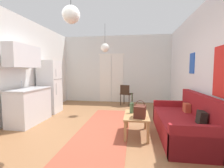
{
  "coord_description": "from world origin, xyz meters",
  "views": [
    {
      "loc": [
        0.82,
        -3.34,
        1.37
      ],
      "look_at": [
        0.15,
        1.35,
        0.98
      ],
      "focal_mm": 25.74,
      "sensor_mm": 36.0,
      "label": 1
    }
  ],
  "objects_px": {
    "bamboo_vase": "(132,108)",
    "pendant_lamp_far": "(105,48)",
    "coffee_table": "(136,118)",
    "refrigerator": "(50,87)",
    "handbag": "(140,111)",
    "accent_chair": "(126,93)",
    "couch": "(186,124)",
    "pendant_lamp_near": "(71,15)"
  },
  "relations": [
    {
      "from": "bamboo_vase",
      "to": "handbag",
      "type": "distance_m",
      "value": 0.36
    },
    {
      "from": "refrigerator",
      "to": "accent_chair",
      "type": "xyz_separation_m",
      "value": [
        2.42,
        1.4,
        -0.37
      ]
    },
    {
      "from": "couch",
      "to": "pendant_lamp_far",
      "type": "height_order",
      "value": "pendant_lamp_far"
    },
    {
      "from": "refrigerator",
      "to": "pendant_lamp_near",
      "type": "distance_m",
      "value": 3.16
    },
    {
      "from": "refrigerator",
      "to": "pendant_lamp_near",
      "type": "relative_size",
      "value": 2.36
    },
    {
      "from": "bamboo_vase",
      "to": "pendant_lamp_near",
      "type": "xyz_separation_m",
      "value": [
        -1.02,
        -0.84,
        1.77
      ]
    },
    {
      "from": "couch",
      "to": "coffee_table",
      "type": "xyz_separation_m",
      "value": [
        -1.02,
        -0.07,
        0.11
      ]
    },
    {
      "from": "pendant_lamp_near",
      "to": "accent_chair",
      "type": "bearing_deg",
      "value": 78.49
    },
    {
      "from": "couch",
      "to": "handbag",
      "type": "relative_size",
      "value": 6.01
    },
    {
      "from": "refrigerator",
      "to": "accent_chair",
      "type": "height_order",
      "value": "refrigerator"
    },
    {
      "from": "handbag",
      "to": "pendant_lamp_far",
      "type": "relative_size",
      "value": 0.38
    },
    {
      "from": "coffee_table",
      "to": "refrigerator",
      "type": "xyz_separation_m",
      "value": [
        -2.81,
        1.52,
        0.47
      ]
    },
    {
      "from": "coffee_table",
      "to": "handbag",
      "type": "height_order",
      "value": "handbag"
    },
    {
      "from": "coffee_table",
      "to": "pendant_lamp_near",
      "type": "height_order",
      "value": "pendant_lamp_near"
    },
    {
      "from": "bamboo_vase",
      "to": "accent_chair",
      "type": "height_order",
      "value": "bamboo_vase"
    },
    {
      "from": "refrigerator",
      "to": "accent_chair",
      "type": "distance_m",
      "value": 2.82
    },
    {
      "from": "accent_chair",
      "to": "pendant_lamp_near",
      "type": "distance_m",
      "value": 4.14
    },
    {
      "from": "couch",
      "to": "coffee_table",
      "type": "height_order",
      "value": "couch"
    },
    {
      "from": "pendant_lamp_near",
      "to": "refrigerator",
      "type": "bearing_deg",
      "value": 126.99
    },
    {
      "from": "couch",
      "to": "pendant_lamp_far",
      "type": "xyz_separation_m",
      "value": [
        -2.04,
        1.78,
        1.85
      ]
    },
    {
      "from": "couch",
      "to": "bamboo_vase",
      "type": "bearing_deg",
      "value": 177.11
    },
    {
      "from": "pendant_lamp_far",
      "to": "coffee_table",
      "type": "bearing_deg",
      "value": -60.97
    },
    {
      "from": "refrigerator",
      "to": "couch",
      "type": "bearing_deg",
      "value": -20.74
    },
    {
      "from": "coffee_table",
      "to": "handbag",
      "type": "distance_m",
      "value": 0.28
    },
    {
      "from": "accent_chair",
      "to": "pendant_lamp_far",
      "type": "bearing_deg",
      "value": 78.86
    },
    {
      "from": "bamboo_vase",
      "to": "pendant_lamp_far",
      "type": "relative_size",
      "value": 0.49
    },
    {
      "from": "handbag",
      "to": "accent_chair",
      "type": "xyz_separation_m",
      "value": [
        -0.45,
        3.11,
        -0.08
      ]
    },
    {
      "from": "pendant_lamp_far",
      "to": "bamboo_vase",
      "type": "bearing_deg",
      "value": -61.93
    },
    {
      "from": "refrigerator",
      "to": "accent_chair",
      "type": "relative_size",
      "value": 2.07
    },
    {
      "from": "refrigerator",
      "to": "pendant_lamp_far",
      "type": "bearing_deg",
      "value": 10.34
    },
    {
      "from": "accent_chair",
      "to": "coffee_table",
      "type": "bearing_deg",
      "value": 117.1
    },
    {
      "from": "couch",
      "to": "pendant_lamp_near",
      "type": "bearing_deg",
      "value": -159.91
    },
    {
      "from": "accent_chair",
      "to": "bamboo_vase",
      "type": "bearing_deg",
      "value": 115.29
    },
    {
      "from": "coffee_table",
      "to": "refrigerator",
      "type": "relative_size",
      "value": 0.5
    },
    {
      "from": "couch",
      "to": "handbag",
      "type": "height_order",
      "value": "couch"
    },
    {
      "from": "bamboo_vase",
      "to": "refrigerator",
      "type": "bearing_deg",
      "value": 152.73
    },
    {
      "from": "pendant_lamp_far",
      "to": "refrigerator",
      "type": "bearing_deg",
      "value": -169.66
    },
    {
      "from": "coffee_table",
      "to": "refrigerator",
      "type": "height_order",
      "value": "refrigerator"
    },
    {
      "from": "couch",
      "to": "refrigerator",
      "type": "distance_m",
      "value": 4.14
    },
    {
      "from": "couch",
      "to": "accent_chair",
      "type": "bearing_deg",
      "value": 116.27
    },
    {
      "from": "pendant_lamp_near",
      "to": "pendant_lamp_far",
      "type": "xyz_separation_m",
      "value": [
        0.1,
        2.56,
        -0.2
      ]
    },
    {
      "from": "bamboo_vase",
      "to": "pendant_lamp_near",
      "type": "height_order",
      "value": "pendant_lamp_near"
    }
  ]
}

